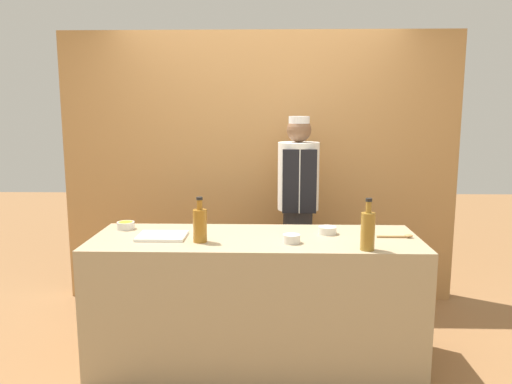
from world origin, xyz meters
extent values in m
plane|color=olive|center=(0.00, 0.00, 0.00)|extent=(14.00, 14.00, 0.00)
cube|color=#B7844C|center=(0.00, 1.26, 1.20)|extent=(3.50, 0.18, 2.40)
cube|color=tan|center=(0.00, 0.00, 0.44)|extent=(2.18, 0.74, 0.89)
cylinder|color=silver|center=(0.49, 0.10, 0.91)|extent=(0.12, 0.12, 0.05)
cylinder|color=brown|center=(0.49, 0.10, 0.93)|extent=(0.10, 0.10, 0.02)
cylinder|color=silver|center=(-0.93, 0.20, 0.91)|extent=(0.12, 0.12, 0.05)
cylinder|color=yellow|center=(-0.93, 0.20, 0.93)|extent=(0.10, 0.10, 0.02)
cylinder|color=silver|center=(0.23, -0.14, 0.92)|extent=(0.11, 0.11, 0.06)
cylinder|color=orange|center=(0.23, -0.14, 0.94)|extent=(0.09, 0.09, 0.02)
cube|color=white|center=(-0.62, -0.03, 0.90)|extent=(0.32, 0.25, 0.02)
cylinder|color=#9E661E|center=(-0.35, -0.13, 0.99)|extent=(0.09, 0.09, 0.21)
cylinder|color=#9E661E|center=(-0.35, -0.13, 1.13)|extent=(0.04, 0.04, 0.06)
cylinder|color=black|center=(-0.35, -0.13, 1.17)|extent=(0.04, 0.04, 0.02)
cylinder|color=olive|center=(0.69, -0.29, 1.00)|extent=(0.09, 0.09, 0.23)
cylinder|color=olive|center=(0.69, -0.29, 1.15)|extent=(0.03, 0.03, 0.07)
cylinder|color=black|center=(0.69, -0.29, 1.20)|extent=(0.04, 0.04, 0.02)
cylinder|color=#B2844C|center=(0.90, 0.01, 0.90)|extent=(0.19, 0.02, 0.02)
ellipsoid|color=#B2844C|center=(1.02, 0.01, 0.90)|extent=(0.05, 0.04, 0.02)
cylinder|color=#28282D|center=(0.33, 0.81, 0.46)|extent=(0.24, 0.24, 0.92)
cylinder|color=white|center=(0.33, 0.81, 1.19)|extent=(0.34, 0.34, 0.55)
cube|color=black|center=(0.33, 0.65, 1.17)|extent=(0.27, 0.02, 0.51)
sphere|color=brown|center=(0.33, 0.81, 1.57)|extent=(0.20, 0.20, 0.20)
cylinder|color=white|center=(0.33, 0.81, 1.64)|extent=(0.17, 0.17, 0.07)
camera|label=1|loc=(0.09, -3.23, 1.73)|focal=35.00mm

